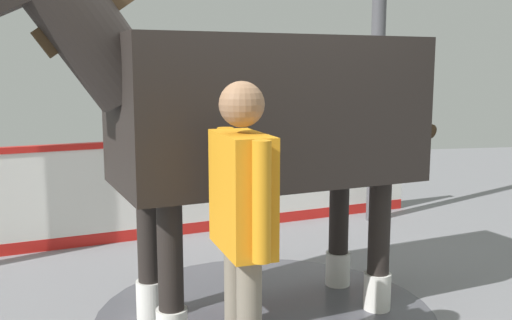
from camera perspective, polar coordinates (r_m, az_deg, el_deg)
The scene contains 5 objects.
wet_patch at distance 4.50m, azimuth 0.94°, elevation -14.49°, with size 2.48×2.48×0.00m, color #4C4C54.
barrier_wall at distance 6.38m, azimuth -7.77°, elevation -2.97°, with size 1.54×5.78×1.05m.
roof_post_far at distance 6.96m, azimuth 11.53°, elevation 6.74°, with size 0.16×0.16×3.09m, color #4C4C51.
horse at distance 4.10m, azimuth -0.44°, elevation 4.58°, with size 1.47×3.38×2.58m.
handler at distance 3.07m, azimuth -1.34°, elevation -6.01°, with size 0.68×0.29×1.73m.
Camera 1 is at (3.95, -0.70, 1.80)m, focal length 41.60 mm.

